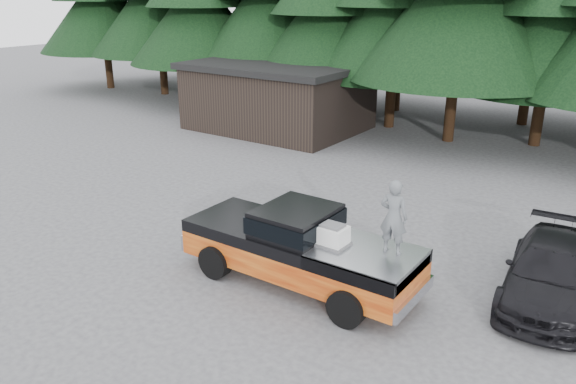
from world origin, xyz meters
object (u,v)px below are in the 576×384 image
Objects in this scene: pickup_truck at (299,258)px; utility_building at (278,95)px; man_on_bed at (394,217)px; parked_car at (551,272)px; air_compressor at (332,236)px.

utility_building is at bearing 127.72° from pickup_truck.
man_on_bed is (2.23, 0.27, 1.50)m from pickup_truck.
man_on_bed reaches higher than parked_car.
parked_car is at bearing -143.83° from man_on_bed.
pickup_truck is at bearing 3.06° from man_on_bed.
utility_building is at bearing 131.24° from air_compressor.
air_compressor is at bearing -49.96° from utility_building.
air_compressor is at bearing -9.23° from pickup_truck.
man_on_bed is 4.04m from parked_car.
pickup_truck is 3.58× the size of man_on_bed.
air_compressor reaches higher than parked_car.
air_compressor is (0.98, -0.16, 0.88)m from pickup_truck.
utility_building is (-12.02, 12.40, -0.50)m from man_on_bed.
parked_car is 0.55× the size of utility_building.
man_on_bed reaches higher than air_compressor.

